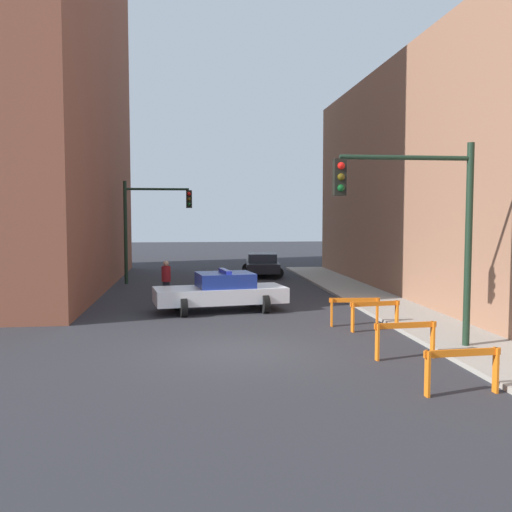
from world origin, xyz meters
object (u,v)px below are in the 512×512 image
(traffic_light_far, at_px, (147,217))
(pedestrian_crossing, at_px, (166,280))
(traffic_light_near, at_px, (425,213))
(police_car, at_px, (221,291))
(parked_car_near, at_px, (262,264))
(barrier_back, at_px, (375,311))
(barrier_front, at_px, (462,364))
(barrier_mid, at_px, (405,334))
(barrier_corner, at_px, (354,307))

(traffic_light_far, bearing_deg, pedestrian_crossing, -79.52)
(traffic_light_near, xyz_separation_m, traffic_light_far, (-8.03, 15.51, -0.13))
(police_car, height_order, parked_car_near, police_car)
(parked_car_near, height_order, barrier_back, parked_car_near)
(police_car, xyz_separation_m, barrier_front, (4.10, -10.23, -0.11))
(barrier_mid, distance_m, barrier_corner, 4.12)
(barrier_front, bearing_deg, police_car, 111.84)
(barrier_corner, bearing_deg, traffic_light_far, 120.81)
(barrier_corner, bearing_deg, barrier_mid, -89.36)
(traffic_light_far, bearing_deg, barrier_back, -59.39)
(barrier_front, bearing_deg, traffic_light_far, 111.09)
(barrier_front, xyz_separation_m, barrier_back, (0.30, 6.12, 0.00))
(parked_car_near, bearing_deg, barrier_corner, -81.32)
(parked_car_near, bearing_deg, barrier_mid, -82.00)
(traffic_light_far, relative_size, barrier_back, 3.26)
(parked_car_near, distance_m, barrier_mid, 19.20)
(traffic_light_near, xyz_separation_m, barrier_corner, (-0.80, 3.39, -2.91))
(traffic_light_near, bearing_deg, pedestrian_crossing, 126.64)
(barrier_corner, bearing_deg, barrier_front, -89.13)
(parked_car_near, xyz_separation_m, barrier_front, (1.10, -21.95, -0.06))
(traffic_light_near, distance_m, police_car, 8.71)
(barrier_mid, bearing_deg, barrier_corner, 90.64)
(pedestrian_crossing, relative_size, barrier_front, 1.04)
(traffic_light_near, bearing_deg, police_car, 125.52)
(barrier_back, bearing_deg, pedestrian_crossing, 134.31)
(traffic_light_far, distance_m, parked_car_near, 7.40)
(police_car, distance_m, barrier_mid, 8.47)
(police_car, relative_size, barrier_back, 3.09)
(traffic_light_far, height_order, police_car, traffic_light_far)
(barrier_corner, bearing_deg, pedestrian_crossing, 136.06)
(traffic_light_near, bearing_deg, barrier_front, -101.20)
(barrier_back, relative_size, barrier_corner, 1.00)
(traffic_light_far, distance_m, barrier_back, 15.25)
(police_car, height_order, barrier_back, police_car)
(traffic_light_far, distance_m, barrier_corner, 14.39)
(traffic_light_near, distance_m, barrier_back, 3.93)
(barrier_corner, bearing_deg, parked_car_near, 93.80)
(police_car, xyz_separation_m, pedestrian_crossing, (-2.08, 2.52, 0.14))
(barrier_front, height_order, barrier_corner, same)
(police_car, bearing_deg, traffic_light_far, 11.30)
(traffic_light_near, height_order, barrier_front, traffic_light_near)
(parked_car_near, bearing_deg, traffic_light_far, -149.98)
(police_car, bearing_deg, barrier_back, -141.97)
(barrier_back, bearing_deg, barrier_front, -92.79)
(traffic_light_near, distance_m, pedestrian_crossing, 11.82)
(traffic_light_near, relative_size, traffic_light_far, 1.00)
(police_car, bearing_deg, traffic_light_near, -153.39)
(barrier_back, height_order, barrier_corner, same)
(pedestrian_crossing, xyz_separation_m, barrier_mid, (6.12, -9.97, -0.24))
(traffic_light_far, relative_size, barrier_mid, 3.25)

